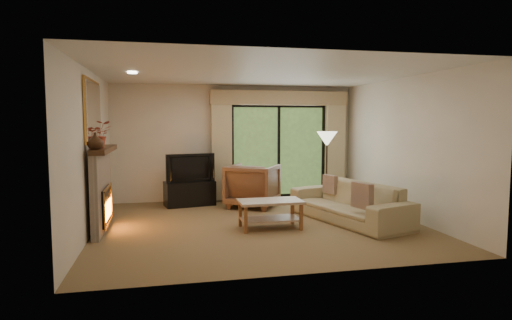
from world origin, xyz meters
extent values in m
plane|color=olive|center=(0.00, 0.00, 0.00)|extent=(5.50, 5.50, 0.00)
plane|color=silver|center=(0.00, 0.00, 2.60)|extent=(5.50, 5.50, 0.00)
plane|color=beige|center=(0.00, 2.50, 1.30)|extent=(5.00, 0.00, 5.00)
plane|color=beige|center=(0.00, -2.50, 1.30)|extent=(5.00, 0.00, 5.00)
plane|color=beige|center=(-2.75, 0.00, 1.30)|extent=(0.00, 5.00, 5.00)
plane|color=beige|center=(2.75, 0.00, 1.30)|extent=(0.00, 5.00, 5.00)
cube|color=tan|center=(-0.35, 2.34, 1.20)|extent=(0.45, 0.18, 2.35)
cube|color=tan|center=(2.35, 2.34, 1.20)|extent=(0.45, 0.18, 2.35)
cube|color=tan|center=(1.00, 2.36, 2.32)|extent=(3.20, 0.24, 0.32)
cube|color=black|center=(-1.09, 1.95, 0.26)|extent=(1.11, 0.66, 0.52)
imported|color=black|center=(-1.09, 1.95, 0.82)|extent=(1.04, 0.33, 0.60)
imported|color=brown|center=(0.20, 1.53, 0.45)|extent=(1.34, 1.35, 0.90)
imported|color=tan|center=(1.61, -0.12, 0.35)|extent=(1.57, 2.55, 0.69)
cube|color=brown|center=(1.53, -0.81, 0.59)|extent=(0.22, 0.43, 0.42)
cube|color=brown|center=(1.53, 0.57, 0.58)|extent=(0.19, 0.37, 0.36)
imported|color=#3A2212|center=(-2.61, -0.40, 1.50)|extent=(0.28, 0.28, 0.25)
imported|color=#A23D26|center=(-2.61, 0.00, 1.58)|extent=(0.44, 0.40, 0.43)
camera|label=1|loc=(-1.60, -7.14, 1.79)|focal=30.00mm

